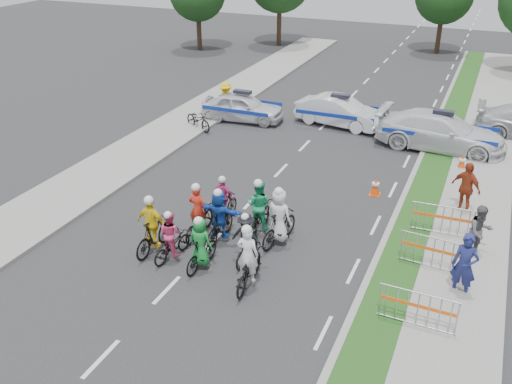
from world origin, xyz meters
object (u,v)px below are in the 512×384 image
at_px(rider_2, 171,240).
at_px(police_car_0, 243,107).
at_px(spectator_1, 480,231).
at_px(barrier_2, 442,221).
at_px(police_car_2, 441,132).
at_px(parked_bike, 198,120).
at_px(rider_3, 153,230).
at_px(cone_1, 462,162).
at_px(marshal_hiviz, 226,100).
at_px(rider_0, 248,265).
at_px(rider_5, 220,219).
at_px(rider_1, 201,248).
at_px(rider_7, 279,222).
at_px(rider_4, 246,242).
at_px(police_car_1, 339,111).
at_px(rider_9, 224,203).
at_px(rider_6, 199,218).
at_px(cone_0, 375,187).
at_px(spectator_2, 466,188).
at_px(spectator_0, 464,266).
at_px(rider_8, 259,212).
at_px(barrier_1, 433,254).
at_px(barrier_0, 417,311).

relative_size(rider_2, police_car_0, 0.41).
distance_m(spectator_1, barrier_2, 1.40).
xyz_separation_m(police_car_2, parked_bike, (-11.13, -1.99, -0.32)).
height_order(rider_3, cone_1, rider_3).
bearing_deg(marshal_hiviz, spectator_1, -172.79).
bearing_deg(rider_0, rider_2, -12.39).
xyz_separation_m(rider_0, rider_5, (-1.84, 1.90, 0.13)).
relative_size(rider_1, rider_7, 0.87).
xyz_separation_m(rider_3, rider_4, (2.86, 0.67, -0.10)).
height_order(police_car_1, parked_bike, police_car_1).
bearing_deg(rider_7, rider_9, -5.14).
bearing_deg(spectator_1, parked_bike, 117.36).
height_order(rider_5, marshal_hiviz, rider_5).
bearing_deg(police_car_0, spectator_1, -133.09).
xyz_separation_m(rider_0, police_car_2, (3.64, 12.89, 0.16)).
height_order(rider_1, rider_6, rider_6).
bearing_deg(rider_2, cone_0, -115.10).
distance_m(rider_2, spectator_2, 10.32).
distance_m(police_car_1, spectator_0, 14.11).
bearing_deg(police_car_2, rider_4, 164.00).
bearing_deg(rider_6, barrier_2, -158.70).
height_order(rider_4, marshal_hiviz, marshal_hiviz).
distance_m(rider_8, police_car_0, 11.32).
bearing_deg(cone_0, spectator_1, -37.62).
bearing_deg(spectator_1, police_car_1, 89.87).
height_order(rider_6, spectator_1, rider_6).
bearing_deg(marshal_hiviz, spectator_0, -179.85).
distance_m(rider_3, barrier_2, 9.27).
distance_m(rider_0, police_car_0, 14.31).
relative_size(rider_8, parked_bike, 1.03).
height_order(rider_3, parked_bike, rider_3).
distance_m(rider_0, rider_4, 1.28).
bearing_deg(rider_7, rider_8, -13.99).
relative_size(barrier_1, parked_bike, 1.06).
relative_size(rider_3, rider_6, 1.03).
xyz_separation_m(rider_5, police_car_1, (0.49, 12.26, -0.07)).
height_order(rider_4, barrier_2, rider_4).
relative_size(rider_4, police_car_1, 0.38).
distance_m(rider_6, barrier_2, 7.91).
xyz_separation_m(rider_6, parked_bike, (-4.88, 8.99, -0.14)).
bearing_deg(cone_1, rider_4, -118.97).
bearing_deg(barrier_0, barrier_2, 90.00).
bearing_deg(spectator_0, rider_0, -148.79).
bearing_deg(rider_3, cone_1, -125.99).
relative_size(rider_0, cone_1, 2.87).
height_order(rider_2, rider_6, rider_6).
distance_m(rider_2, rider_6, 1.55).
bearing_deg(cone_1, rider_6, -129.65).
relative_size(rider_9, cone_0, 2.42).
relative_size(rider_8, rider_9, 1.15).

